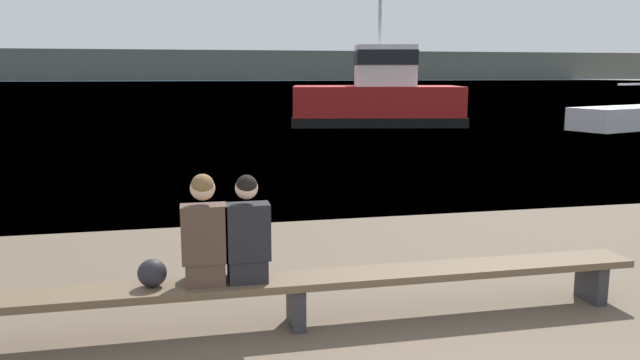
{
  "coord_description": "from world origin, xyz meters",
  "views": [
    {
      "loc": [
        -1.56,
        -2.72,
        2.28
      ],
      "look_at": [
        0.27,
        5.57,
        0.81
      ],
      "focal_mm": 35.0,
      "sensor_mm": 36.0,
      "label": 1
    }
  ],
  "objects": [
    {
      "name": "person_left",
      "position": [
        -1.42,
        2.57,
        0.9
      ],
      "size": [
        0.39,
        0.36,
        0.98
      ],
      "color": "#4C382D",
      "rests_on": "bench_main"
    },
    {
      "name": "far_shoreline",
      "position": [
        0.0,
        182.19,
        4.17
      ],
      "size": [
        600.0,
        12.0,
        8.33
      ],
      "primitive_type": "cube",
      "color": "#4C4C42",
      "rests_on": "ground"
    },
    {
      "name": "shopping_bag",
      "position": [
        -1.87,
        2.6,
        0.58
      ],
      "size": [
        0.25,
        0.21,
        0.24
      ],
      "color": "#232328",
      "rests_on": "bench_main"
    },
    {
      "name": "water_surface",
      "position": [
        0.0,
        126.54,
        0.0
      ],
      "size": [
        240.0,
        240.0,
        0.0
      ],
      "primitive_type": "plane",
      "color": "#426B8E",
      "rests_on": "ground"
    },
    {
      "name": "bench_main",
      "position": [
        -0.62,
        2.57,
        0.38
      ],
      "size": [
        6.67,
        0.44,
        0.46
      ],
      "color": "brown",
      "rests_on": "ground"
    },
    {
      "name": "person_right",
      "position": [
        -1.05,
        2.57,
        0.88
      ],
      "size": [
        0.39,
        0.36,
        0.96
      ],
      "color": "black",
      "rests_on": "bench_main"
    },
    {
      "name": "tugboat_red",
      "position": [
        6.77,
        23.38,
        1.08
      ],
      "size": [
        7.86,
        4.94,
        6.59
      ],
      "rotation": [
        0.0,
        0.0,
        1.37
      ],
      "color": "#A81919",
      "rests_on": "water_surface"
    }
  ]
}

